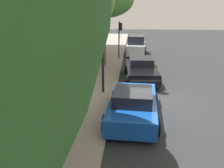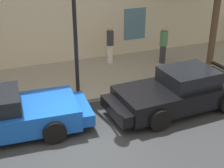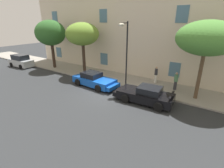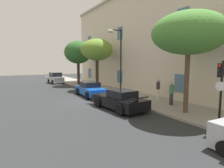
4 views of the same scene
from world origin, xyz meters
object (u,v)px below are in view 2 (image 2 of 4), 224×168
(sportscar_yellow_flank, at_px, (176,93))
(sportscar_red_lead, at_px, (8,115))
(pedestrian_admiring, at_px, (110,44))
(pedestrian_strolling, at_px, (163,44))

(sportscar_yellow_flank, bearing_deg, sportscar_red_lead, 174.74)
(sportscar_red_lead, xyz_separation_m, sportscar_yellow_flank, (5.53, -0.51, 0.01))
(sportscar_red_lead, xyz_separation_m, pedestrian_admiring, (4.85, 4.11, 0.42))
(pedestrian_admiring, relative_size, pedestrian_strolling, 1.01)
(pedestrian_strolling, bearing_deg, sportscar_red_lead, -155.38)
(pedestrian_admiring, bearing_deg, pedestrian_strolling, -21.11)
(sportscar_red_lead, height_order, pedestrian_strolling, pedestrian_strolling)
(pedestrian_admiring, distance_m, pedestrian_strolling, 2.40)
(sportscar_yellow_flank, height_order, pedestrian_strolling, pedestrian_strolling)
(sportscar_yellow_flank, distance_m, pedestrian_strolling, 4.08)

